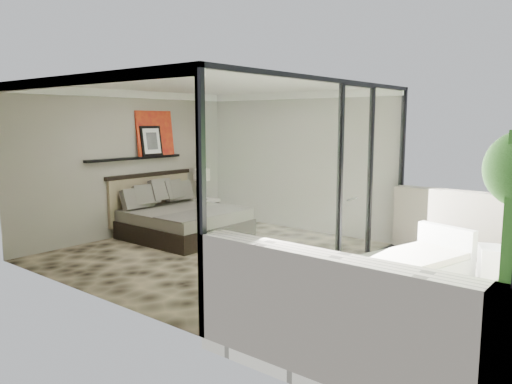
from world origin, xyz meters
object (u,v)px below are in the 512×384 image
Objects in this scene: table_lamp at (202,180)px; ottoman at (498,264)px; bed at (181,220)px; nightstand at (204,210)px; lounger at (412,267)px.

table_lamp is 6.13m from ottoman.
bed is 4.20× the size of ottoman.
bed is 1.49m from table_lamp.
ottoman is (5.45, 0.94, -0.09)m from bed.
nightstand is at bearing 94.13° from table_lamp.
nightstand is 1.10× the size of ottoman.
table_lamp reaches higher than bed.
lounger is at bearing -11.60° from table_lamp.
ottoman is (6.09, -0.30, -0.02)m from nightstand.
nightstand is 0.68m from table_lamp.
table_lamp is 1.38× the size of ottoman.
nightstand is at bearing -177.04° from lounger.
lounger reaches higher than ottoman.
lounger is (5.18, -1.10, -0.05)m from nightstand.
table_lamp is at bearing -70.82° from nightstand.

